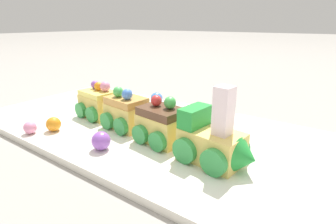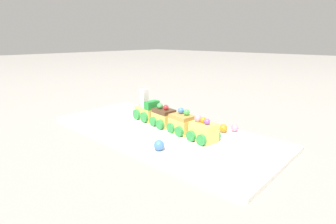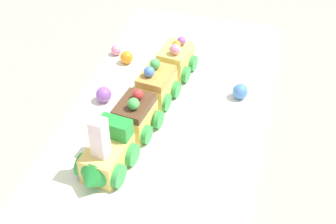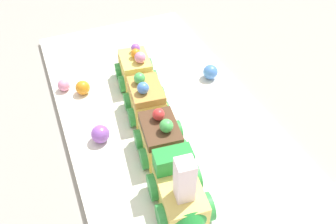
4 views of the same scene
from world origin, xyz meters
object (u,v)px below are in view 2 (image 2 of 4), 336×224
Objects in this scene: cake_car_lemon at (203,131)px; gumball_purple at (191,120)px; gumball_pink at (235,128)px; gumball_blue at (159,145)px; cake_train_locomotive at (146,111)px; cake_car_caramel at (182,124)px; cake_car_chocolate at (164,117)px; gumball_orange at (223,128)px.

cake_car_lemon reaches higher than gumball_purple.
gumball_purple is 1.29× the size of gumball_pink.
gumball_blue is 1.27× the size of gumball_pink.
gumball_purple is 0.15m from gumball_pink.
cake_train_locomotive reaches higher than cake_car_lemon.
cake_car_caramel reaches higher than cake_car_lemon.
gumball_pink is at bearing -105.56° from gumball_blue.
gumball_pink is at bearing -94.92° from cake_car_lemon.
cake_train_locomotive is at bearing -0.11° from cake_car_chocolate.
cake_car_lemon is at bearing 140.02° from gumball_purple.
gumball_orange is at bearing -102.23° from gumball_blue.
gumball_purple is at bearing 11.68° from gumball_pink.
gumball_orange is 0.12m from gumball_purple.
cake_train_locomotive is at bearing 13.14° from gumball_orange.
cake_car_caramel is at bearing -73.48° from gumball_blue.
gumball_purple and gumball_blue have the same top height.
cake_car_caramel is at bearing 109.22° from gumball_purple.
gumball_blue reaches higher than gumball_pink.
cake_car_lemon reaches higher than gumball_blue.
gumball_purple is 0.24m from gumball_blue.
gumball_purple reaches higher than gumball_pink.
cake_car_lemon is 2.79× the size of gumball_blue.
cake_train_locomotive is 0.29m from gumball_orange.
cake_train_locomotive is at bearing 17.49° from gumball_pink.
cake_train_locomotive is 5.05× the size of gumball_pink.
gumball_pink is (-0.12, -0.12, -0.02)m from cake_car_caramel.
cake_train_locomotive is at bearing -36.11° from gumball_blue.
gumball_blue is 0.27m from gumball_pink.
gumball_blue reaches higher than gumball_orange.
cake_car_chocolate reaches higher than gumball_blue.
cake_car_chocolate is 2.79× the size of gumball_blue.
cake_car_chocolate is 0.10m from gumball_purple.
gumball_purple is at bearing -63.67° from cake_car_caramel.
gumball_purple is (-0.16, -0.07, -0.02)m from cake_train_locomotive.
gumball_purple reaches higher than gumball_orange.
cake_train_locomotive is 3.90× the size of gumball_purple.
gumball_orange is 0.24m from gumball_blue.
cake_train_locomotive is 0.17m from gumball_purple.
gumball_orange is at bearing -179.86° from gumball_purple.
gumball_orange is 0.91× the size of gumball_blue.
cake_car_caramel reaches higher than gumball_purple.
cake_train_locomotive reaches higher than gumball_orange.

